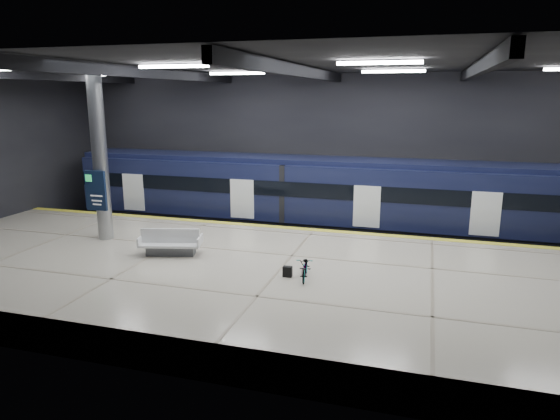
% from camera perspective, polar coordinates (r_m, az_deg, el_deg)
% --- Properties ---
extents(ground, '(30.00, 30.00, 0.00)m').
position_cam_1_polar(ground, '(19.88, 2.12, -7.36)').
color(ground, black).
rests_on(ground, ground).
extents(room_shell, '(30.10, 16.10, 8.05)m').
position_cam_1_polar(room_shell, '(18.67, 2.26, 9.33)').
color(room_shell, black).
rests_on(room_shell, ground).
extents(platform, '(30.00, 11.00, 1.10)m').
position_cam_1_polar(platform, '(17.43, 0.06, -8.42)').
color(platform, '#C0B5A2').
rests_on(platform, ground).
extents(safety_strip, '(30.00, 0.40, 0.01)m').
position_cam_1_polar(safety_strip, '(22.09, 3.92, -2.26)').
color(safety_strip, yellow).
rests_on(safety_strip, platform).
extents(rails, '(30.00, 1.52, 0.16)m').
position_cam_1_polar(rails, '(24.96, 5.27, -2.93)').
color(rails, gray).
rests_on(rails, ground).
extents(train, '(29.40, 2.84, 3.79)m').
position_cam_1_polar(train, '(24.33, 7.47, 1.40)').
color(train, black).
rests_on(train, ground).
extents(bench, '(2.43, 1.47, 1.00)m').
position_cam_1_polar(bench, '(19.04, -12.36, -3.98)').
color(bench, '#595B60').
rests_on(bench, platform).
extents(bicycle, '(0.73, 1.52, 0.76)m').
position_cam_1_polar(bicycle, '(16.24, 2.92, -6.56)').
color(bicycle, '#99999E').
rests_on(bicycle, platform).
extents(pannier_bag, '(0.31, 0.19, 0.35)m').
position_cam_1_polar(pannier_bag, '(16.45, 0.86, -7.05)').
color(pannier_bag, black).
rests_on(pannier_bag, platform).
extents(info_column, '(0.90, 0.78, 6.90)m').
position_cam_1_polar(info_column, '(21.32, -19.93, 5.63)').
color(info_column, '#9EA0A5').
rests_on(info_column, platform).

